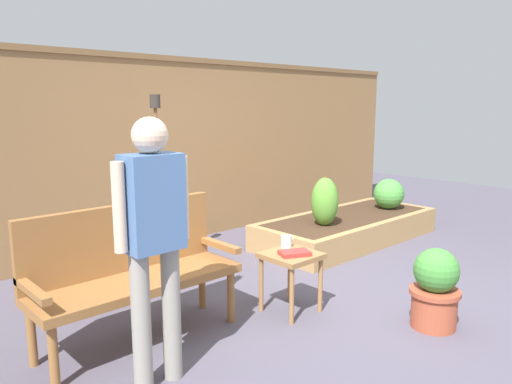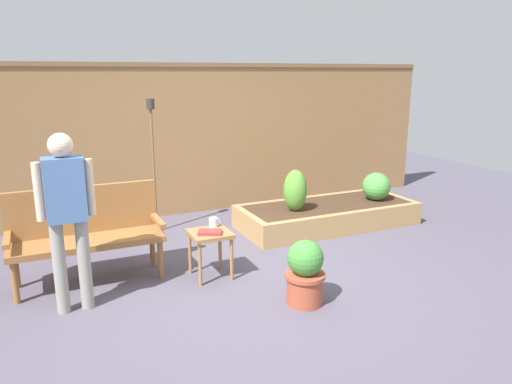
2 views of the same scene
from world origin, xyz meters
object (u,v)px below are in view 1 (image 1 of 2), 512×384
Objects in this scene: potted_boxwood at (435,288)px; tiki_torch at (157,151)px; cup_on_table at (286,241)px; book_on_table at (295,253)px; side_table at (291,263)px; shrub_near_bench at (325,202)px; shrub_far_corner at (389,194)px; garden_bench at (131,263)px; person_by_bench at (153,230)px.

tiki_torch is (-0.74, 2.56, 0.88)m from potted_boxwood.
cup_on_table reaches higher than book_on_table.
shrub_near_bench is at bearing 30.41° from side_table.
potted_boxwood is 1.55× the size of shrub_far_corner.
book_on_table is (-0.02, -0.05, 0.10)m from side_table.
garden_bench is at bearing -171.21° from shrub_near_bench.
cup_on_table is at bearing 56.71° from side_table.
cup_on_table is 0.23× the size of shrub_near_bench.
shrub_far_corner is at bearing 15.14° from cup_on_table.
side_table is 1.25× the size of shrub_far_corner.
garden_bench is 2.41× the size of potted_boxwood.
potted_boxwood is at bearing -38.64° from garden_bench.
book_on_table is at bearing 124.59° from potted_boxwood.
side_table is 1.83m from tiki_torch.
book_on_table is 1.37m from person_by_bench.
person_by_bench is at bearing 158.64° from potted_boxwood.
shrub_far_corner is (2.17, 1.76, 0.19)m from potted_boxwood.
tiki_torch reaches higher than shrub_far_corner.
shrub_near_bench is at bearing 63.50° from potted_boxwood.
tiki_torch is 2.17m from person_by_bench.
book_on_table is 0.38× the size of potted_boxwood.
shrub_far_corner reaches higher than potted_boxwood.
book_on_table is at bearing -108.79° from side_table.
potted_boxwood reaches higher than side_table.
shrub_near_bench is at bearing 8.79° from garden_bench.
shrub_far_corner reaches higher than side_table.
shrub_near_bench reaches higher than shrub_far_corner.
person_by_bench is (-4.05, -1.02, 0.44)m from shrub_far_corner.
tiki_torch is at bearing 164.62° from shrub_far_corner.
shrub_far_corner is (2.76, 0.90, -0.00)m from book_on_table.
garden_bench is 1.26m from cup_on_table.
side_table is 1.69m from shrub_near_bench.
potted_boxwood reaches higher than cup_on_table.
book_on_table is at bearing -85.07° from tiki_torch.
garden_bench is at bearing -174.11° from shrub_far_corner.
garden_bench is 11.53× the size of cup_on_table.
tiki_torch is at bearing 95.72° from side_table.
garden_bench reaches higher than shrub_near_bench.
tiki_torch is at bearing 99.49° from cup_on_table.
shrub_near_bench is 0.34× the size of person_by_bench.
shrub_far_corner is (2.65, 0.72, -0.04)m from cup_on_table.
tiki_torch is at bearing 106.07° from potted_boxwood.
cup_on_table is (1.22, -0.32, -0.02)m from garden_bench.
side_table is 3.84× the size of cup_on_table.
shrub_far_corner is at bearing 5.89° from garden_bench.
potted_boxwood is at bearing -65.12° from cup_on_table.
potted_boxwood is 2.12m from person_by_bench.
cup_on_table is at bearing -152.23° from shrub_near_bench.
garden_bench is 2.61m from shrub_near_bench.
garden_bench is 3.00× the size of side_table.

